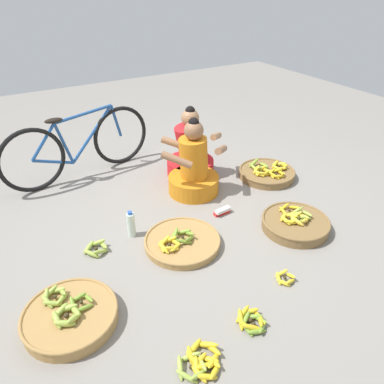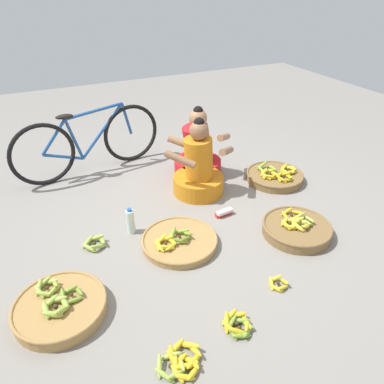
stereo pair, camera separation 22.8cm
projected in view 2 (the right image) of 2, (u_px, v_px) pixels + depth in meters
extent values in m
plane|color=gray|center=(183.00, 214.00, 3.48)|extent=(10.00, 10.00, 0.00)
cylinder|color=orange|center=(198.00, 184.00, 3.77)|extent=(0.52, 0.52, 0.18)
cylinder|color=orange|center=(199.00, 158.00, 3.62)|extent=(0.33, 0.31, 0.43)
sphere|color=#8C6042|center=(199.00, 131.00, 3.47)|extent=(0.19, 0.19, 0.19)
sphere|color=black|center=(199.00, 123.00, 3.43)|extent=(0.10, 0.10, 0.10)
cylinder|color=#8C6042|center=(180.00, 159.00, 3.41)|extent=(0.27, 0.26, 0.16)
cylinder|color=#8C6042|center=(226.00, 151.00, 3.57)|extent=(0.27, 0.26, 0.16)
cylinder|color=red|center=(198.00, 167.00, 4.10)|extent=(0.52, 0.52, 0.18)
cylinder|color=red|center=(198.00, 143.00, 3.95)|extent=(0.40, 0.34, 0.45)
sphere|color=#9E704C|center=(198.00, 118.00, 3.80)|extent=(0.19, 0.19, 0.19)
sphere|color=black|center=(198.00, 111.00, 3.76)|extent=(0.10, 0.10, 0.10)
cylinder|color=#9E704C|center=(182.00, 143.00, 3.75)|extent=(0.29, 0.24, 0.16)
cylinder|color=#9E704C|center=(224.00, 137.00, 3.89)|extent=(0.27, 0.26, 0.16)
torus|color=black|center=(43.00, 155.00, 3.79)|extent=(0.68, 0.16, 0.68)
torus|color=black|center=(131.00, 133.00, 4.29)|extent=(0.68, 0.16, 0.68)
cylinder|color=#1E4C8C|center=(102.00, 131.00, 4.06)|extent=(0.55, 0.12, 0.55)
cylinder|color=#1E4C8C|center=(74.00, 140.00, 3.91)|extent=(0.15, 0.06, 0.49)
cylinder|color=#1E4C8C|center=(94.00, 111.00, 3.91)|extent=(0.65, 0.14, 0.08)
cylinder|color=#1E4C8C|center=(64.00, 157.00, 3.93)|extent=(0.42, 0.10, 0.18)
cylinder|color=#1E4C8C|center=(54.00, 137.00, 3.77)|extent=(0.31, 0.08, 0.35)
cylinder|color=#1E4C8C|center=(127.00, 119.00, 4.17)|extent=(0.12, 0.05, 0.38)
ellipsoid|color=black|center=(64.00, 117.00, 3.74)|extent=(0.18, 0.08, 0.05)
cylinder|color=brown|center=(296.00, 230.00, 3.19)|extent=(0.59, 0.59, 0.09)
torus|color=brown|center=(297.00, 226.00, 3.16)|extent=(0.60, 0.60, 0.02)
ellipsoid|color=#9EB747|center=(309.00, 219.00, 3.20)|extent=(0.05, 0.15, 0.06)
ellipsoid|color=#9EB747|center=(299.00, 216.00, 3.23)|extent=(0.14, 0.04, 0.08)
ellipsoid|color=#9EB747|center=(298.00, 223.00, 3.15)|extent=(0.06, 0.15, 0.06)
ellipsoid|color=#9EB747|center=(308.00, 224.00, 3.13)|extent=(0.14, 0.05, 0.08)
sphere|color=#382D19|center=(303.00, 220.00, 3.18)|extent=(0.03, 0.03, 0.03)
ellipsoid|color=gold|center=(297.00, 212.00, 3.28)|extent=(0.04, 0.14, 0.08)
ellipsoid|color=gold|center=(287.00, 212.00, 3.30)|extent=(0.14, 0.05, 0.06)
ellipsoid|color=gold|center=(286.00, 216.00, 3.24)|extent=(0.04, 0.14, 0.06)
ellipsoid|color=gold|center=(296.00, 218.00, 3.21)|extent=(0.14, 0.03, 0.06)
sphere|color=#382D19|center=(292.00, 215.00, 3.26)|extent=(0.03, 0.03, 0.03)
ellipsoid|color=yellow|center=(294.00, 221.00, 3.17)|extent=(0.06, 0.12, 0.08)
ellipsoid|color=yellow|center=(290.00, 220.00, 3.18)|extent=(0.11, 0.10, 0.07)
ellipsoid|color=yellow|center=(284.00, 221.00, 3.17)|extent=(0.12, 0.09, 0.07)
ellipsoid|color=yellow|center=(286.00, 225.00, 3.11)|extent=(0.06, 0.12, 0.08)
ellipsoid|color=yellow|center=(291.00, 227.00, 3.10)|extent=(0.12, 0.09, 0.06)
ellipsoid|color=yellow|center=(296.00, 225.00, 3.12)|extent=(0.12, 0.09, 0.07)
sphere|color=#382D19|center=(290.00, 223.00, 3.14)|extent=(0.03, 0.03, 0.03)
ellipsoid|color=yellow|center=(305.00, 222.00, 3.16)|extent=(0.04, 0.13, 0.07)
ellipsoid|color=yellow|center=(297.00, 220.00, 3.18)|extent=(0.13, 0.06, 0.08)
ellipsoid|color=yellow|center=(294.00, 223.00, 3.15)|extent=(0.11, 0.12, 0.07)
ellipsoid|color=yellow|center=(298.00, 227.00, 3.09)|extent=(0.09, 0.13, 0.08)
ellipsoid|color=yellow|center=(306.00, 226.00, 3.10)|extent=(0.13, 0.08, 0.08)
sphere|color=#382D19|center=(300.00, 224.00, 3.13)|extent=(0.03, 0.03, 0.03)
cylinder|color=#A87F47|center=(61.00, 309.00, 2.44)|extent=(0.61, 0.61, 0.09)
torus|color=#A87F47|center=(59.00, 304.00, 2.42)|extent=(0.62, 0.62, 0.02)
ellipsoid|color=olive|center=(79.00, 291.00, 2.49)|extent=(0.06, 0.13, 0.06)
ellipsoid|color=olive|center=(69.00, 290.00, 2.50)|extent=(0.13, 0.04, 0.05)
ellipsoid|color=olive|center=(63.00, 296.00, 2.44)|extent=(0.04, 0.12, 0.08)
ellipsoid|color=olive|center=(74.00, 300.00, 2.42)|extent=(0.13, 0.05, 0.05)
sphere|color=#382D19|center=(71.00, 295.00, 2.46)|extent=(0.03, 0.03, 0.03)
ellipsoid|color=#9EB747|center=(55.00, 284.00, 2.53)|extent=(0.05, 0.13, 0.08)
ellipsoid|color=#9EB747|center=(50.00, 282.00, 2.56)|extent=(0.13, 0.09, 0.07)
ellipsoid|color=#9EB747|center=(44.00, 283.00, 2.54)|extent=(0.13, 0.07, 0.08)
ellipsoid|color=#9EB747|center=(39.00, 287.00, 2.51)|extent=(0.08, 0.13, 0.08)
ellipsoid|color=#9EB747|center=(39.00, 292.00, 2.48)|extent=(0.07, 0.13, 0.07)
ellipsoid|color=#9EB747|center=(45.00, 294.00, 2.46)|extent=(0.13, 0.08, 0.06)
ellipsoid|color=#9EB747|center=(54.00, 290.00, 2.50)|extent=(0.11, 0.11, 0.06)
sphere|color=#382D19|center=(47.00, 288.00, 2.51)|extent=(0.03, 0.03, 0.03)
ellipsoid|color=#9EB747|center=(65.00, 302.00, 2.40)|extent=(0.06, 0.14, 0.07)
ellipsoid|color=#9EB747|center=(58.00, 299.00, 2.42)|extent=(0.14, 0.09, 0.07)
ellipsoid|color=#9EB747|center=(50.00, 302.00, 2.40)|extent=(0.14, 0.10, 0.07)
ellipsoid|color=#9EB747|center=(46.00, 310.00, 2.34)|extent=(0.05, 0.14, 0.07)
ellipsoid|color=#9EB747|center=(53.00, 314.00, 2.32)|extent=(0.14, 0.09, 0.07)
ellipsoid|color=#9EB747|center=(62.00, 309.00, 2.34)|extent=(0.13, 0.12, 0.08)
sphere|color=#382D19|center=(56.00, 307.00, 2.37)|extent=(0.04, 0.04, 0.04)
cylinder|color=#A87F47|center=(180.00, 242.00, 3.07)|extent=(0.63, 0.63, 0.06)
torus|color=#A87F47|center=(180.00, 239.00, 3.05)|extent=(0.64, 0.64, 0.02)
ellipsoid|color=olive|center=(186.00, 233.00, 3.07)|extent=(0.05, 0.15, 0.09)
ellipsoid|color=olive|center=(181.00, 231.00, 3.09)|extent=(0.14, 0.11, 0.08)
ellipsoid|color=olive|center=(173.00, 234.00, 3.06)|extent=(0.13, 0.12, 0.09)
ellipsoid|color=olive|center=(172.00, 238.00, 3.03)|extent=(0.06, 0.15, 0.05)
ellipsoid|color=olive|center=(180.00, 241.00, 2.98)|extent=(0.15, 0.08, 0.08)
ellipsoid|color=olive|center=(186.00, 238.00, 3.01)|extent=(0.14, 0.10, 0.09)
sphere|color=#382D19|center=(180.00, 237.00, 3.04)|extent=(0.03, 0.03, 0.03)
ellipsoid|color=yellow|center=(172.00, 241.00, 2.99)|extent=(0.06, 0.14, 0.06)
ellipsoid|color=yellow|center=(166.00, 238.00, 3.01)|extent=(0.13, 0.09, 0.09)
ellipsoid|color=yellow|center=(161.00, 239.00, 3.00)|extent=(0.14, 0.07, 0.08)
ellipsoid|color=yellow|center=(158.00, 244.00, 2.95)|extent=(0.07, 0.14, 0.06)
ellipsoid|color=yellow|center=(160.00, 246.00, 2.93)|extent=(0.06, 0.14, 0.07)
ellipsoid|color=yellow|center=(168.00, 247.00, 2.91)|extent=(0.14, 0.05, 0.09)
ellipsoid|color=yellow|center=(171.00, 246.00, 2.94)|extent=(0.13, 0.10, 0.06)
sphere|color=#382D19|center=(166.00, 244.00, 2.96)|extent=(0.03, 0.03, 0.03)
cylinder|color=brown|center=(274.00, 177.00, 4.01)|extent=(0.61, 0.61, 0.08)
torus|color=brown|center=(275.00, 174.00, 3.99)|extent=(0.62, 0.62, 0.02)
ellipsoid|color=yellow|center=(292.00, 169.00, 4.03)|extent=(0.04, 0.13, 0.07)
ellipsoid|color=yellow|center=(289.00, 168.00, 4.06)|extent=(0.11, 0.12, 0.07)
ellipsoid|color=yellow|center=(284.00, 168.00, 4.04)|extent=(0.13, 0.08, 0.08)
ellipsoid|color=yellow|center=(283.00, 170.00, 4.02)|extent=(0.10, 0.13, 0.05)
ellipsoid|color=yellow|center=(286.00, 172.00, 3.98)|extent=(0.08, 0.13, 0.06)
ellipsoid|color=yellow|center=(291.00, 172.00, 3.97)|extent=(0.13, 0.03, 0.07)
ellipsoid|color=yellow|center=(293.00, 171.00, 3.99)|extent=(0.12, 0.11, 0.05)
sphere|color=#382D19|center=(288.00, 170.00, 4.01)|extent=(0.03, 0.03, 0.03)
ellipsoid|color=#8CAD38|center=(272.00, 168.00, 4.06)|extent=(0.05, 0.16, 0.06)
ellipsoid|color=#8CAD38|center=(262.00, 165.00, 4.08)|extent=(0.16, 0.06, 0.10)
ellipsoid|color=#8CAD38|center=(262.00, 170.00, 4.00)|extent=(0.05, 0.16, 0.07)
ellipsoid|color=#8CAD38|center=(271.00, 171.00, 3.98)|extent=(0.16, 0.05, 0.08)
sphere|color=#382D19|center=(267.00, 169.00, 4.04)|extent=(0.03, 0.03, 0.03)
ellipsoid|color=yellow|center=(274.00, 173.00, 3.94)|extent=(0.05, 0.14, 0.07)
ellipsoid|color=yellow|center=(268.00, 171.00, 3.97)|extent=(0.14, 0.09, 0.08)
ellipsoid|color=yellow|center=(264.00, 172.00, 3.95)|extent=(0.14, 0.09, 0.09)
ellipsoid|color=yellow|center=(263.00, 175.00, 3.91)|extent=(0.08, 0.14, 0.07)
ellipsoid|color=yellow|center=(266.00, 176.00, 3.88)|extent=(0.09, 0.14, 0.07)
ellipsoid|color=yellow|center=(271.00, 177.00, 3.87)|extent=(0.14, 0.07, 0.08)
ellipsoid|color=yellow|center=(274.00, 175.00, 3.90)|extent=(0.12, 0.13, 0.08)
sphere|color=#382D19|center=(269.00, 174.00, 3.92)|extent=(0.03, 0.03, 0.03)
ellipsoid|color=gold|center=(289.00, 176.00, 3.89)|extent=(0.04, 0.14, 0.06)
ellipsoid|color=gold|center=(284.00, 174.00, 3.92)|extent=(0.13, 0.11, 0.08)
ellipsoid|color=gold|center=(279.00, 175.00, 3.91)|extent=(0.14, 0.07, 0.07)
ellipsoid|color=gold|center=(278.00, 178.00, 3.86)|extent=(0.06, 0.14, 0.07)
ellipsoid|color=gold|center=(281.00, 179.00, 3.83)|extent=(0.09, 0.14, 0.07)
ellipsoid|color=gold|center=(287.00, 180.00, 3.82)|extent=(0.14, 0.05, 0.05)
ellipsoid|color=gold|center=(290.00, 178.00, 3.86)|extent=(0.11, 0.12, 0.07)
sphere|color=#382D19|center=(284.00, 177.00, 3.87)|extent=(0.03, 0.03, 0.03)
ellipsoid|color=#9EB747|center=(102.00, 241.00, 3.08)|extent=(0.05, 0.15, 0.08)
ellipsoid|color=#9EB747|center=(97.00, 238.00, 3.10)|extent=(0.15, 0.11, 0.09)
ellipsoid|color=#9EB747|center=(88.00, 242.00, 3.07)|extent=(0.14, 0.13, 0.06)
ellipsoid|color=#9EB747|center=(89.00, 248.00, 3.00)|extent=(0.13, 0.14, 0.07)
ellipsoid|color=#9EB747|center=(99.00, 246.00, 3.01)|extent=(0.15, 0.08, 0.09)
sphere|color=#382D19|center=(94.00, 243.00, 3.05)|extent=(0.03, 0.03, 0.03)
ellipsoid|color=gold|center=(246.00, 322.00, 2.38)|extent=(0.06, 0.15, 0.06)
ellipsoid|color=gold|center=(236.00, 315.00, 2.41)|extent=(0.15, 0.09, 0.07)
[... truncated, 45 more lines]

